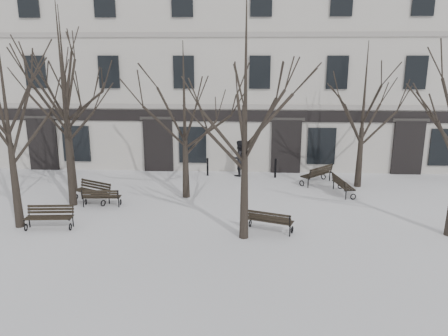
# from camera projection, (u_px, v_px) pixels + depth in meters

# --- Properties ---
(ground) EXTENTS (100.00, 100.00, 0.00)m
(ground) POSITION_uv_depth(u_px,v_px,m) (210.00, 225.00, 16.54)
(ground) COLOR white
(ground) RESTS_ON ground
(building) EXTENTS (40.40, 10.20, 11.40)m
(building) POSITION_uv_depth(u_px,v_px,m) (226.00, 67.00, 27.70)
(building) COLOR beige
(building) RESTS_ON ground
(tree_0) EXTENTS (5.33, 5.33, 7.62)m
(tree_0) POSITION_uv_depth(u_px,v_px,m) (5.00, 99.00, 15.24)
(tree_0) COLOR black
(tree_0) RESTS_ON ground
(tree_1) EXTENTS (5.90, 5.90, 8.43)m
(tree_1) POSITION_uv_depth(u_px,v_px,m) (62.00, 81.00, 17.51)
(tree_1) COLOR black
(tree_1) RESTS_ON ground
(tree_2) EXTENTS (5.77, 5.77, 8.24)m
(tree_2) POSITION_uv_depth(u_px,v_px,m) (246.00, 90.00, 14.16)
(tree_2) COLOR black
(tree_2) RESTS_ON ground
(tree_4) EXTENTS (5.88, 5.88, 8.40)m
(tree_4) POSITION_uv_depth(u_px,v_px,m) (64.00, 78.00, 19.59)
(tree_4) COLOR black
(tree_4) RESTS_ON ground
(tree_5) EXTENTS (4.80, 4.80, 6.86)m
(tree_5) POSITION_uv_depth(u_px,v_px,m) (184.00, 102.00, 18.80)
(tree_5) COLOR black
(tree_5) RESTS_ON ground
(tree_6) EXTENTS (4.84, 4.84, 6.92)m
(tree_6) POSITION_uv_depth(u_px,v_px,m) (364.00, 98.00, 20.40)
(tree_6) COLOR black
(tree_6) RESTS_ON ground
(bench_0) EXTENTS (1.75, 0.76, 0.86)m
(bench_0) POSITION_uv_depth(u_px,v_px,m) (50.00, 216.00, 16.16)
(bench_0) COLOR black
(bench_0) RESTS_ON ground
(bench_1) EXTENTS (1.61, 0.64, 0.80)m
(bench_1) POSITION_uv_depth(u_px,v_px,m) (101.00, 197.00, 18.51)
(bench_1) COLOR black
(bench_1) RESTS_ON ground
(bench_2) EXTENTS (1.78, 1.14, 0.85)m
(bench_2) POSITION_uv_depth(u_px,v_px,m) (269.00, 220.00, 15.79)
(bench_2) COLOR black
(bench_2) RESTS_ON ground
(bench_3) EXTENTS (1.85, 1.37, 0.89)m
(bench_3) POSITION_uv_depth(u_px,v_px,m) (93.00, 191.00, 19.13)
(bench_3) COLOR black
(bench_3) RESTS_ON ground
(bench_4) EXTENTS (1.79, 1.79, 0.95)m
(bench_4) POSITION_uv_depth(u_px,v_px,m) (317.00, 174.00, 21.78)
(bench_4) COLOR black
(bench_4) RESTS_ON ground
(bench_5) EXTENTS (0.86, 1.78, 0.86)m
(bench_5) POSITION_uv_depth(u_px,v_px,m) (342.00, 184.00, 20.15)
(bench_5) COLOR black
(bench_5) RESTS_ON ground
(bollard_a) EXTENTS (0.12, 0.12, 0.97)m
(bollard_a) POSITION_uv_depth(u_px,v_px,m) (208.00, 166.00, 23.29)
(bollard_a) COLOR black
(bollard_a) RESTS_ON ground
(bollard_b) EXTENTS (0.13, 0.13, 1.03)m
(bollard_b) POSITION_uv_depth(u_px,v_px,m) (275.00, 167.00, 22.91)
(bollard_b) COLOR black
(bollard_b) RESTS_ON ground
(pedestrian_b) EXTENTS (1.18, 1.14, 1.92)m
(pedestrian_b) POSITION_uv_depth(u_px,v_px,m) (239.00, 176.00, 23.38)
(pedestrian_b) COLOR black
(pedestrian_b) RESTS_ON ground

